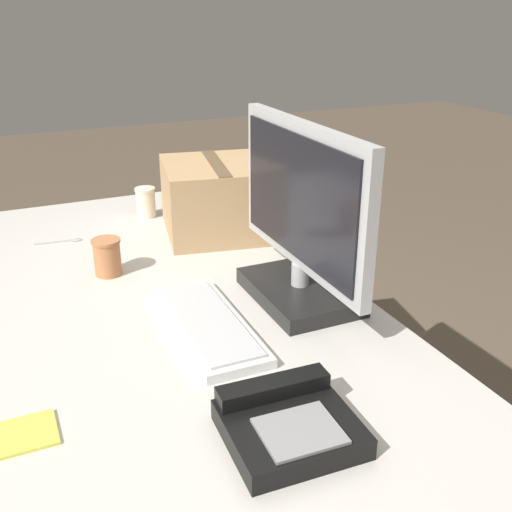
{
  "coord_description": "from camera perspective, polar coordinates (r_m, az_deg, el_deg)",
  "views": [
    {
      "loc": [
        1.32,
        -0.36,
        1.42
      ],
      "look_at": [
        0.16,
        0.16,
        0.87
      ],
      "focal_mm": 42.0,
      "sensor_mm": 36.0,
      "label": 1
    }
  ],
  "objects": [
    {
      "name": "office_desk",
      "position": [
        1.73,
        -7.27,
        -14.71
      ],
      "size": [
        1.8,
        0.9,
        0.72
      ],
      "color": "beige",
      "rests_on": "ground_plane"
    },
    {
      "name": "monitor",
      "position": [
        1.44,
        4.31,
        2.86
      ],
      "size": [
        0.57,
        0.21,
        0.44
      ],
      "color": "black",
      "rests_on": "office_desk"
    },
    {
      "name": "sticky_note_pad",
      "position": [
        1.15,
        -20.95,
        -15.5
      ],
      "size": [
        0.1,
        0.1,
        0.01
      ],
      "color": "#E5DB4C",
      "rests_on": "office_desk"
    },
    {
      "name": "ground_plane",
      "position": [
        1.97,
        -6.7,
        -23.03
      ],
      "size": [
        12.0,
        12.0,
        0.0
      ],
      "primitive_type": "plane",
      "color": "brown"
    },
    {
      "name": "paper_cup_right",
      "position": [
        1.68,
        -13.98,
        -0.08
      ],
      "size": [
        0.08,
        0.08,
        0.1
      ],
      "color": "#BC7547",
      "rests_on": "office_desk"
    },
    {
      "name": "cardboard_box",
      "position": [
        1.92,
        -3.75,
        5.53
      ],
      "size": [
        0.4,
        0.38,
        0.23
      ],
      "rotation": [
        0.0,
        0.0,
        -0.19
      ],
      "color": "tan",
      "rests_on": "office_desk"
    },
    {
      "name": "spoon",
      "position": [
        1.96,
        -17.65,
        1.37
      ],
      "size": [
        0.03,
        0.14,
        0.0
      ],
      "rotation": [
        0.0,
        0.0,
        1.48
      ],
      "color": "#B2B2B7",
      "rests_on": "office_desk"
    },
    {
      "name": "desk_phone",
      "position": [
        1.07,
        3.07,
        -15.62
      ],
      "size": [
        0.21,
        0.23,
        0.07
      ],
      "rotation": [
        0.0,
        0.0,
        -0.04
      ],
      "color": "black",
      "rests_on": "office_desk"
    },
    {
      "name": "keyboard",
      "position": [
        1.38,
        -4.59,
        -6.48
      ],
      "size": [
        0.42,
        0.16,
        0.03
      ],
      "rotation": [
        0.0,
        0.0,
        -0.01
      ],
      "color": "silver",
      "rests_on": "office_desk"
    },
    {
      "name": "paper_cup_left",
      "position": [
        2.1,
        -10.46,
        5.05
      ],
      "size": [
        0.07,
        0.07,
        0.1
      ],
      "color": "beige",
      "rests_on": "office_desk"
    }
  ]
}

